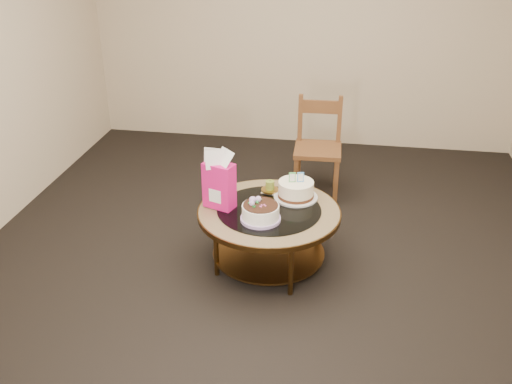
% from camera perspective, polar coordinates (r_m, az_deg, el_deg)
% --- Properties ---
extents(ground, '(5.00, 5.00, 0.00)m').
position_cam_1_polar(ground, '(4.27, 1.25, -7.13)').
color(ground, black).
rests_on(ground, ground).
extents(room_walls, '(4.52, 5.02, 2.61)m').
position_cam_1_polar(room_walls, '(3.64, 1.50, 13.41)').
color(room_walls, '#C0AD92').
rests_on(room_walls, ground).
extents(coffee_table, '(1.02, 1.02, 0.46)m').
position_cam_1_polar(coffee_table, '(4.07, 1.31, -2.72)').
color(coffee_table, '#523617').
rests_on(coffee_table, ground).
extents(decorated_cake, '(0.28, 0.28, 0.16)m').
position_cam_1_polar(decorated_cake, '(3.88, 0.44, -2.12)').
color(decorated_cake, '#B694D1').
rests_on(decorated_cake, coffee_table).
extents(cream_cake, '(0.32, 0.32, 0.20)m').
position_cam_1_polar(cream_cake, '(4.17, 4.02, 0.20)').
color(cream_cake, silver).
rests_on(cream_cake, coffee_table).
extents(gift_bag, '(0.24, 0.21, 0.43)m').
position_cam_1_polar(gift_bag, '(3.99, -3.71, 1.26)').
color(gift_bag, '#F11688').
rests_on(gift_bag, coffee_table).
extents(pillar_candle, '(0.13, 0.13, 0.10)m').
position_cam_1_polar(pillar_candle, '(4.27, 1.40, 0.41)').
color(pillar_candle, '#DDBA5B').
rests_on(pillar_candle, coffee_table).
extents(dining_chair, '(0.42, 0.42, 0.89)m').
position_cam_1_polar(dining_chair, '(5.13, 6.22, 4.48)').
color(dining_chair, brown).
rests_on(dining_chair, ground).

